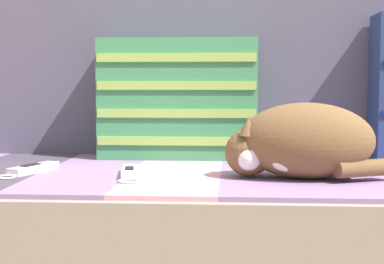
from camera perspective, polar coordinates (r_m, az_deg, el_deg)
couch at (r=1.56m, az=2.84°, el=-10.87°), size 1.89×0.85×0.40m
sofa_backrest at (r=1.86m, az=3.11°, el=6.44°), size 1.85×0.14×0.55m
throw_pillow_striped at (r=1.72m, az=-1.36°, el=3.23°), size 0.46×0.14×0.35m
sleeping_cat at (r=1.37m, az=10.25°, el=-1.05°), size 0.38×0.20×0.17m
game_remote_near at (r=1.50m, az=-15.27°, el=-3.49°), size 0.11×0.21×0.02m
game_remote_far at (r=1.40m, az=-6.08°, el=-3.93°), size 0.07×0.19×0.02m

